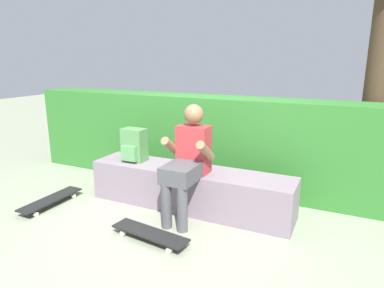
% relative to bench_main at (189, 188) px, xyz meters
% --- Properties ---
extents(ground_plane, '(24.00, 24.00, 0.00)m').
position_rel_bench_main_xyz_m(ground_plane, '(0.00, -0.41, -0.23)').
color(ground_plane, gray).
extents(bench_main, '(2.38, 0.50, 0.47)m').
position_rel_bench_main_xyz_m(bench_main, '(0.00, 0.00, 0.00)').
color(bench_main, gray).
rests_on(bench_main, ground).
extents(person_skater, '(0.49, 0.62, 1.22)m').
position_rel_bench_main_xyz_m(person_skater, '(0.09, -0.22, 0.43)').
color(person_skater, '#B73338').
rests_on(person_skater, ground).
extents(skateboard_near_person, '(0.82, 0.30, 0.09)m').
position_rel_bench_main_xyz_m(skateboard_near_person, '(-0.01, -0.84, -0.16)').
color(skateboard_near_person, black).
rests_on(skateboard_near_person, ground).
extents(skateboard_beside_bench, '(0.20, 0.80, 0.09)m').
position_rel_bench_main_xyz_m(skateboard_beside_bench, '(-1.49, -0.67, -0.16)').
color(skateboard_beside_bench, black).
rests_on(skateboard_beside_bench, ground).
extents(backpack_on_bench, '(0.28, 0.23, 0.40)m').
position_rel_bench_main_xyz_m(backpack_on_bench, '(-0.74, -0.01, 0.43)').
color(backpack_on_bench, '#51894C').
rests_on(backpack_on_bench, bench_main).
extents(hedge_row, '(5.59, 0.54, 1.20)m').
position_rel_bench_main_xyz_m(hedge_row, '(-0.04, 0.84, 0.37)').
color(hedge_row, '#2E712A').
rests_on(hedge_row, ground).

